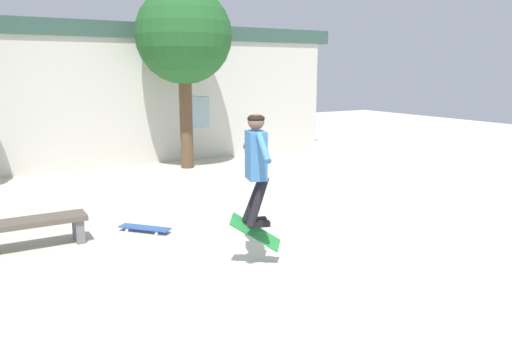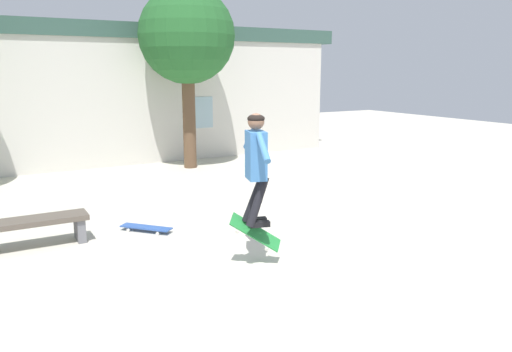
% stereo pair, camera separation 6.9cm
% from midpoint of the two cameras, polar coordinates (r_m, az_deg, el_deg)
% --- Properties ---
extents(ground_plane, '(40.00, 40.00, 0.00)m').
position_cam_midpoint_polar(ground_plane, '(6.10, 0.85, -12.87)').
color(ground_plane, beige).
extents(building_backdrop, '(15.38, 0.52, 4.73)m').
position_cam_midpoint_polar(building_backdrop, '(13.87, -18.19, 9.02)').
color(building_backdrop, beige).
rests_on(building_backdrop, ground_plane).
extents(tree_right, '(2.46, 2.46, 4.67)m').
position_cam_midpoint_polar(tree_right, '(13.32, -7.75, 15.47)').
color(tree_right, brown).
rests_on(tree_right, ground_plane).
extents(park_bench, '(1.58, 0.46, 0.44)m').
position_cam_midpoint_polar(park_bench, '(8.03, -24.03, -5.30)').
color(park_bench, brown).
rests_on(park_bench, ground_plane).
extents(skater, '(0.42, 1.19, 1.46)m').
position_cam_midpoint_polar(skater, '(6.35, 0.32, 1.86)').
color(skater, teal).
extents(skateboard_flipping, '(0.73, 0.40, 0.54)m').
position_cam_midpoint_polar(skateboard_flipping, '(6.67, 0.24, -6.47)').
color(skateboard_flipping, '#237F38').
extents(skateboard_resting, '(0.72, 0.78, 0.08)m').
position_cam_midpoint_polar(skateboard_resting, '(8.31, -12.22, -5.76)').
color(skateboard_resting, '#2D519E').
rests_on(skateboard_resting, ground_plane).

